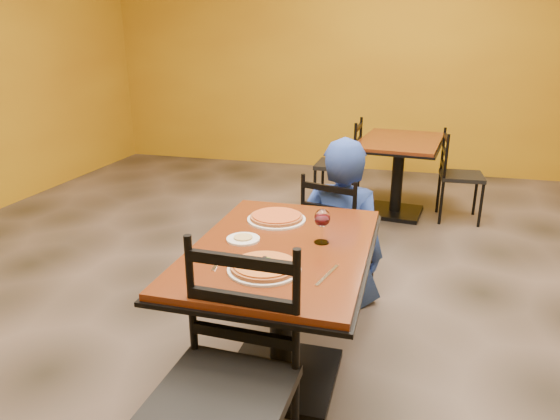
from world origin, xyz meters
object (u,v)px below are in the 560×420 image
(chair_second_right, at_px, (461,177))
(pizza_far, at_px, (276,217))
(plate_main, at_px, (264,269))
(side_plate, at_px, (243,239))
(chair_main_near, at_px, (222,398))
(diner, at_px, (342,221))
(table_main, at_px, (282,282))
(chair_main_far, at_px, (339,235))
(chair_second_left, at_px, (338,165))
(wine_glass, at_px, (322,225))
(plate_far, at_px, (276,219))
(pizza_main, at_px, (264,266))
(table_second, at_px, (399,160))

(chair_second_right, height_order, pizza_far, chair_second_right)
(plate_main, bearing_deg, side_plate, 123.89)
(chair_main_near, height_order, plate_main, chair_main_near)
(diner, relative_size, side_plate, 6.86)
(table_main, distance_m, plate_main, 0.34)
(table_main, distance_m, chair_main_far, 0.99)
(side_plate, bearing_deg, pizza_far, 75.18)
(side_plate, bearing_deg, chair_second_left, 89.28)
(wine_glass, bearing_deg, chair_second_right, 72.54)
(plate_far, bearing_deg, table_main, -70.11)
(chair_second_right, xyz_separation_m, plate_main, (-1.02, -3.03, 0.33))
(chair_main_near, xyz_separation_m, plate_main, (0.00, 0.50, 0.26))
(chair_second_right, relative_size, side_plate, 5.34)
(pizza_main, bearing_deg, chair_second_right, 71.45)
(chair_main_far, distance_m, pizza_main, 1.30)
(plate_main, distance_m, plate_far, 0.60)
(pizza_far, xyz_separation_m, side_plate, (-0.08, -0.30, -0.02))
(chair_main_far, bearing_deg, wine_glass, 109.81)
(plate_far, xyz_separation_m, wine_glass, (0.29, -0.24, 0.08))
(chair_main_far, height_order, chair_second_right, chair_main_far)
(plate_main, bearing_deg, pizza_far, 100.75)
(plate_main, relative_size, pizza_far, 1.11)
(chair_main_far, bearing_deg, table_second, -82.54)
(table_main, xyz_separation_m, plate_main, (-0.00, -0.28, 0.20))
(chair_main_near, height_order, side_plate, chair_main_near)
(pizza_main, relative_size, side_plate, 1.77)
(table_second, xyz_separation_m, diner, (-0.28, -1.83, -0.00))
(table_second, distance_m, pizza_far, 2.51)
(table_main, bearing_deg, diner, 80.81)
(chair_main_near, xyz_separation_m, pizza_far, (-0.11, 1.09, 0.27))
(chair_second_left, distance_m, pizza_far, 2.46)
(pizza_far, relative_size, wine_glass, 1.56)
(chair_second_left, xyz_separation_m, plate_far, (0.05, -2.44, 0.30))
(plate_main, height_order, wine_glass, wine_glass)
(chair_second_right, height_order, side_plate, chair_second_right)
(plate_main, bearing_deg, chair_second_left, 92.99)
(chair_main_near, xyz_separation_m, chair_second_left, (-0.16, 3.53, -0.04))
(pizza_far, height_order, wine_glass, wine_glass)
(chair_second_right, bearing_deg, diner, 151.96)
(table_second, xyz_separation_m, plate_main, (-0.43, -3.03, 0.20))
(chair_main_far, distance_m, pizza_far, 0.78)
(plate_far, height_order, pizza_far, pizza_far)
(diner, bearing_deg, chair_second_right, -109.53)
(table_second, relative_size, chair_second_right, 1.40)
(plate_far, relative_size, wine_glass, 1.72)
(side_plate, height_order, wine_glass, wine_glass)
(chair_main_far, distance_m, wine_glass, 0.98)
(chair_main_far, height_order, chair_second_left, chair_second_left)
(wine_glass, bearing_deg, chair_main_far, 92.84)
(pizza_main, bearing_deg, wine_glass, 63.67)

